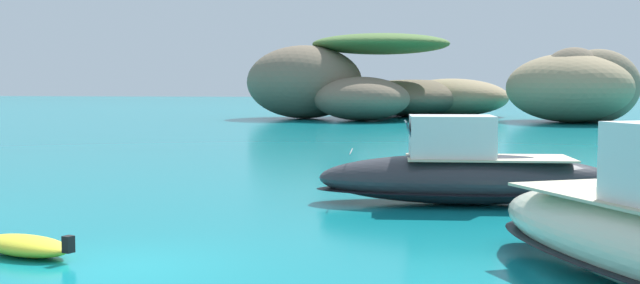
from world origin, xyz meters
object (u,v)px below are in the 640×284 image
object	(u,v)px
islet_large	(380,88)
islet_small	(576,89)
dinghy_tender	(26,245)
motorboat_charcoal	(464,174)

from	to	relation	value
islet_large	islet_small	distance (m)	21.20
islet_small	dinghy_tender	distance (m)	67.81
motorboat_charcoal	dinghy_tender	distance (m)	13.44
islet_small	motorboat_charcoal	distance (m)	56.31
motorboat_charcoal	dinghy_tender	world-z (taller)	motorboat_charcoal
islet_small	motorboat_charcoal	xyz separation A→B (m)	(-12.64, -54.82, -2.31)
islet_small	islet_large	bearing A→B (deg)	157.90
motorboat_charcoal	islet_small	bearing A→B (deg)	77.02
islet_large	islet_small	xyz separation A→B (m)	(19.64, -7.98, -0.06)
islet_large	dinghy_tender	size ratio (longest dim) A/B	11.40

